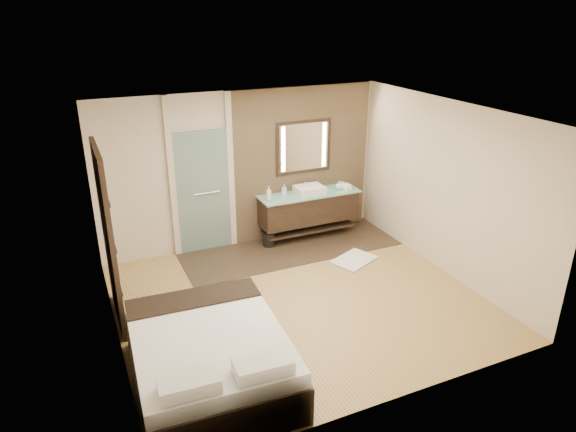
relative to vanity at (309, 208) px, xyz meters
name	(u,v)px	position (x,y,z in m)	size (l,w,h in m)	color
floor	(299,300)	(-1.10, -1.92, -0.58)	(5.00, 5.00, 0.00)	olive
tile_strip	(291,248)	(-0.50, -0.32, -0.57)	(3.80, 1.30, 0.01)	#34251C
stone_wall	(302,162)	(0.00, 0.29, 0.77)	(2.60, 0.08, 2.70)	tan
vanity	(309,208)	(0.00, 0.00, 0.00)	(1.85, 0.55, 0.88)	black
mirror_unit	(304,147)	(0.00, 0.24, 1.07)	(1.06, 0.04, 0.96)	black
frosted_door	(203,187)	(-1.85, 0.28, 0.56)	(1.10, 0.12, 2.70)	#A6D3C8
shoji_partition	(109,237)	(-3.53, -1.32, 0.63)	(0.06, 1.20, 2.40)	black
bed	(210,357)	(-2.75, -3.08, -0.25)	(1.76, 2.15, 0.79)	black
bath_mat	(354,260)	(0.28, -1.17, -0.56)	(0.72, 0.50, 0.02)	white
waste_bin	(269,239)	(-0.81, -0.07, -0.45)	(0.21, 0.21, 0.26)	black
tissue_box	(347,187)	(0.71, -0.13, 0.33)	(0.12, 0.12, 0.10)	white
soap_bottle_a	(269,193)	(-0.79, -0.04, 0.41)	(0.09, 0.09, 0.24)	white
soap_bottle_b	(284,190)	(-0.44, 0.10, 0.38)	(0.08, 0.09, 0.19)	#B2B2B2
soap_bottle_c	(339,185)	(0.58, -0.05, 0.36)	(0.12, 0.12, 0.16)	silver
cup	(341,186)	(0.65, -0.02, 0.34)	(0.14, 0.14, 0.11)	white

